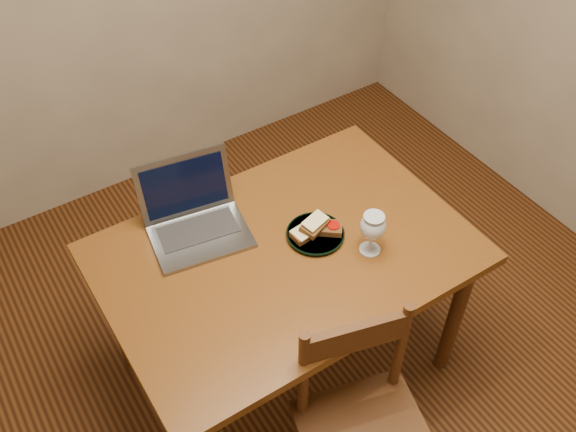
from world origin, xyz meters
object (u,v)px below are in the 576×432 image
chair (364,423)px  laptop (193,212)px  plate (315,234)px  milk_glass (372,233)px  table (286,266)px

chair → laptop: 0.94m
chair → laptop: (-0.15, 0.87, 0.32)m
plate → milk_glass: 0.22m
chair → plate: (0.20, 0.59, 0.27)m
table → chair: (-0.07, -0.59, -0.17)m
chair → laptop: bearing=114.3°
plate → milk_glass: size_ratio=1.21×
plate → chair: bearing=-108.6°
chair → plate: size_ratio=2.37×
table → milk_glass: (0.25, -0.16, 0.17)m
chair → milk_glass: (0.32, 0.42, 0.34)m
plate → laptop: bearing=140.0°
table → laptop: (-0.22, 0.29, 0.15)m
table → laptop: laptop is taller
table → milk_glass: 0.35m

